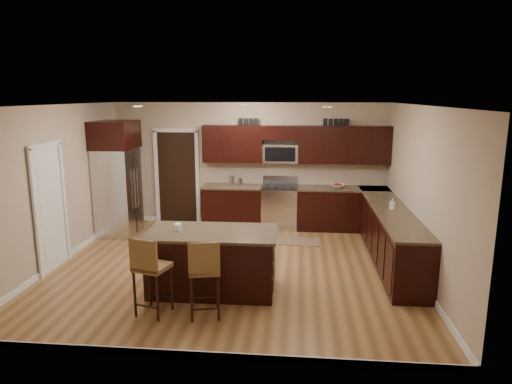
# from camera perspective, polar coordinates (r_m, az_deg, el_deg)

# --- Properties ---
(floor) EXTENTS (6.00, 6.00, 0.00)m
(floor) POSITION_cam_1_polar(r_m,az_deg,el_deg) (7.82, -2.93, -9.41)
(floor) COLOR olive
(floor) RESTS_ON ground
(ceiling) EXTENTS (6.00, 6.00, 0.00)m
(ceiling) POSITION_cam_1_polar(r_m,az_deg,el_deg) (7.28, -3.16, 10.79)
(ceiling) COLOR silver
(ceiling) RESTS_ON wall_back
(wall_back) EXTENTS (6.00, 0.00, 6.00)m
(wall_back) POSITION_cam_1_polar(r_m,az_deg,el_deg) (10.12, -0.77, 3.48)
(wall_back) COLOR tan
(wall_back) RESTS_ON floor
(wall_left) EXTENTS (0.00, 5.50, 5.50)m
(wall_left) POSITION_cam_1_polar(r_m,az_deg,el_deg) (8.40, -23.72, 0.69)
(wall_left) COLOR tan
(wall_left) RESTS_ON floor
(wall_right) EXTENTS (0.00, 5.50, 5.50)m
(wall_right) POSITION_cam_1_polar(r_m,az_deg,el_deg) (7.60, 19.95, -0.13)
(wall_right) COLOR tan
(wall_right) RESTS_ON floor
(base_cabinets) EXTENTS (4.02, 3.96, 0.92)m
(base_cabinets) POSITION_cam_1_polar(r_m,az_deg,el_deg) (9.01, 10.48, -3.59)
(base_cabinets) COLOR black
(base_cabinets) RESTS_ON floor
(upper_cabinets) EXTENTS (4.00, 0.33, 0.80)m
(upper_cabinets) POSITION_cam_1_polar(r_m,az_deg,el_deg) (9.83, 5.20, 6.06)
(upper_cabinets) COLOR black
(upper_cabinets) RESTS_ON wall_back
(range) EXTENTS (0.76, 0.64, 1.11)m
(range) POSITION_cam_1_polar(r_m,az_deg,el_deg) (9.94, 2.96, -1.84)
(range) COLOR silver
(range) RESTS_ON floor
(microwave) EXTENTS (0.76, 0.31, 0.40)m
(microwave) POSITION_cam_1_polar(r_m,az_deg,el_deg) (9.89, 3.07, 4.84)
(microwave) COLOR silver
(microwave) RESTS_ON upper_cabinets
(doorway) EXTENTS (0.85, 0.03, 2.06)m
(doorway) POSITION_cam_1_polar(r_m,az_deg,el_deg) (10.46, -9.81, 1.81)
(doorway) COLOR black
(doorway) RESTS_ON floor
(pantry_door) EXTENTS (0.03, 0.80, 2.04)m
(pantry_door) POSITION_cam_1_polar(r_m,az_deg,el_deg) (8.21, -24.41, -1.99)
(pantry_door) COLOR white
(pantry_door) RESTS_ON floor
(letter_decor) EXTENTS (2.20, 0.03, 0.15)m
(letter_decor) POSITION_cam_1_polar(r_m,az_deg,el_deg) (9.80, 4.41, 8.72)
(letter_decor) COLOR black
(letter_decor) RESTS_ON upper_cabinets
(island) EXTENTS (1.92, 1.03, 0.92)m
(island) POSITION_cam_1_polar(r_m,az_deg,el_deg) (6.82, -5.47, -8.84)
(island) COLOR black
(island) RESTS_ON floor
(stool_left) EXTENTS (0.50, 0.50, 1.08)m
(stool_left) POSITION_cam_1_polar(r_m,az_deg,el_deg) (6.14, -13.18, -9.13)
(stool_left) COLOR brown
(stool_left) RESTS_ON floor
(stool_mid) EXTENTS (0.47, 0.47, 1.06)m
(stool_mid) POSITION_cam_1_polar(r_m,az_deg,el_deg) (5.96, -6.48, -9.64)
(stool_mid) COLOR brown
(stool_mid) RESTS_ON floor
(refrigerator) EXTENTS (0.79, 0.96, 2.35)m
(refrigerator) POSITION_cam_1_polar(r_m,az_deg,el_deg) (9.75, -16.96, 1.78)
(refrigerator) COLOR silver
(refrigerator) RESTS_ON floor
(floor_mat) EXTENTS (0.87, 0.62, 0.01)m
(floor_mat) POSITION_cam_1_polar(r_m,az_deg,el_deg) (9.16, 5.49, -6.14)
(floor_mat) COLOR brown
(floor_mat) RESTS_ON floor
(fruit_bowl) EXTENTS (0.37, 0.37, 0.08)m
(fruit_bowl) POSITION_cam_1_polar(r_m,az_deg,el_deg) (9.87, 10.14, 0.76)
(fruit_bowl) COLOR silver
(fruit_bowl) RESTS_ON base_cabinets
(soap_bottle) EXTENTS (0.11, 0.11, 0.19)m
(soap_bottle) POSITION_cam_1_polar(r_m,az_deg,el_deg) (8.21, 16.67, -1.43)
(soap_bottle) COLOR #B2B2B2
(soap_bottle) RESTS_ON base_cabinets
(canister_tall) EXTENTS (0.12, 0.12, 0.22)m
(canister_tall) POSITION_cam_1_polar(r_m,az_deg,el_deg) (9.92, -3.05, 1.41)
(canister_tall) COLOR silver
(canister_tall) RESTS_ON base_cabinets
(canister_short) EXTENTS (0.11, 0.11, 0.17)m
(canister_short) POSITION_cam_1_polar(r_m,az_deg,el_deg) (9.90, -2.02, 1.26)
(canister_short) COLOR silver
(canister_short) RESTS_ON base_cabinets
(island_jar) EXTENTS (0.10, 0.10, 0.10)m
(island_jar) POSITION_cam_1_polar(r_m,az_deg,el_deg) (6.76, -9.74, -4.34)
(island_jar) COLOR white
(island_jar) RESTS_ON island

